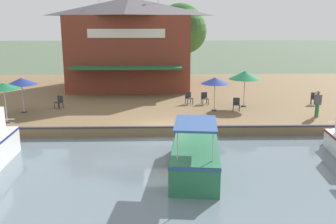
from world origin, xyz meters
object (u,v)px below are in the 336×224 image
patio_umbrella_by_entrance (245,75)px  cafe_chair_beside_entrance (59,101)px  patio_umbrella_mid_patio_right (21,81)px  tree_upstream_bank (182,32)px  cafe_chair_facing_river (189,97)px  motorboat_far_downstream (196,151)px  cafe_chair_under_first_umbrella (205,98)px  person_at_quay_edge (318,101)px  tree_behind_restaurant (178,30)px  cafe_chair_mid_patio (236,104)px  patio_umbrella_far_corner (215,81)px  cafe_chair_far_corner_seat (314,98)px  waterfront_restaurant (130,42)px  patio_umbrella_back_row (4,86)px

patio_umbrella_by_entrance → cafe_chair_beside_entrance: size_ratio=3.00×
patio_umbrella_mid_patio_right → tree_upstream_bank: tree_upstream_bank is taller
cafe_chair_facing_river → motorboat_far_downstream: (10.65, -0.58, -0.31)m
cafe_chair_under_first_umbrella → person_at_quay_edge: (3.90, 6.58, 0.56)m
cafe_chair_under_first_umbrella → tree_behind_restaurant: 12.34m
cafe_chair_facing_river → person_at_quay_edge: person_at_quay_edge is taller
cafe_chair_mid_patio → tree_upstream_bank: bearing=-167.7°
patio_umbrella_by_entrance → cafe_chair_facing_river: patio_umbrella_by_entrance is taller
patio_umbrella_far_corner → cafe_chair_beside_entrance: size_ratio=2.70×
tree_behind_restaurant → patio_umbrella_by_entrance: bearing=17.9°
cafe_chair_far_corner_seat → cafe_chair_facing_river: 9.03m
motorboat_far_downstream → waterfront_restaurant: bearing=-167.3°
cafe_chair_far_corner_seat → cafe_chair_beside_entrance: (0.66, -18.06, 0.00)m
cafe_chair_under_first_umbrella → tree_upstream_bank: size_ratio=0.12×
patio_umbrella_mid_patio_right → person_at_quay_edge: patio_umbrella_mid_patio_right is taller
patio_umbrella_mid_patio_right → cafe_chair_facing_river: size_ratio=2.74×
waterfront_restaurant → motorboat_far_downstream: 19.11m
patio_umbrella_back_row → tree_behind_restaurant: (-16.17, 11.01, 2.83)m
patio_umbrella_mid_patio_right → cafe_chair_under_first_umbrella: (-2.23, 12.19, -1.59)m
waterfront_restaurant → cafe_chair_facing_river: waterfront_restaurant is taller
cafe_chair_under_first_umbrella → person_at_quay_edge: size_ratio=0.51×
patio_umbrella_mid_patio_right → cafe_chair_under_first_umbrella: patio_umbrella_mid_patio_right is taller
cafe_chair_beside_entrance → motorboat_far_downstream: (9.55, 8.46, -0.31)m
person_at_quay_edge → cafe_chair_far_corner_seat: bearing=159.9°
patio_umbrella_back_row → cafe_chair_mid_patio: size_ratio=2.86×
patio_umbrella_far_corner → cafe_chair_far_corner_seat: (-1.75, 7.49, -1.56)m
patio_umbrella_back_row → cafe_chair_mid_patio: patio_umbrella_back_row is taller
patio_umbrella_by_entrance → person_at_quay_edge: bearing=52.3°
cafe_chair_beside_entrance → patio_umbrella_mid_patio_right: bearing=-59.1°
patio_umbrella_far_corner → person_at_quay_edge: (1.80, 6.19, -1.00)m
cafe_chair_beside_entrance → tree_upstream_bank: (-11.90, 9.24, 4.35)m
patio_umbrella_by_entrance → tree_behind_restaurant: bearing=-162.1°
waterfront_restaurant → cafe_chair_under_first_umbrella: bearing=37.2°
patio_umbrella_by_entrance → cafe_chair_mid_patio: (1.21, -0.78, -1.75)m
patio_umbrella_mid_patio_right → person_at_quay_edge: (1.68, 18.78, -1.03)m
motorboat_far_downstream → patio_umbrella_mid_patio_right: bearing=-128.5°
patio_umbrella_by_entrance → patio_umbrella_back_row: bearing=-75.4°
tree_upstream_bank → tree_behind_restaurant: size_ratio=0.95×
patio_umbrella_mid_patio_right → cafe_chair_beside_entrance: bearing=120.9°
waterfront_restaurant → cafe_chair_mid_patio: 12.95m
person_at_quay_edge → tree_behind_restaurant: (-15.30, -7.88, 3.99)m
patio_umbrella_by_entrance → cafe_chair_beside_entrance: 12.96m
patio_umbrella_mid_patio_right → motorboat_far_downstream: bearing=51.5°
cafe_chair_under_first_umbrella → cafe_chair_mid_patio: bearing=42.1°
cafe_chair_far_corner_seat → cafe_chair_facing_river: size_ratio=1.00×
patio_umbrella_by_entrance → tree_behind_restaurant: tree_behind_restaurant is taller
cafe_chair_beside_entrance → cafe_chair_mid_patio: 12.11m
patio_umbrella_mid_patio_right → tree_behind_restaurant: 17.69m
patio_umbrella_back_row → cafe_chair_mid_patio: 14.55m
cafe_chair_beside_entrance → tree_behind_restaurant: (-12.41, 8.88, 4.55)m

